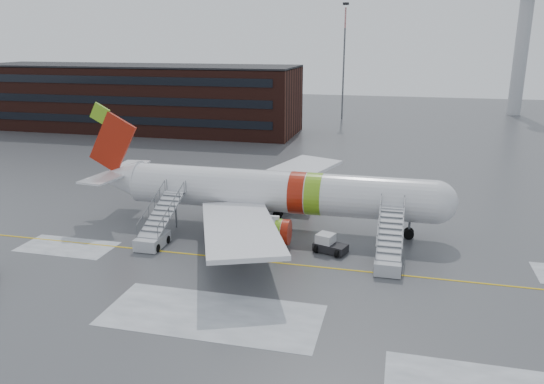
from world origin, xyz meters
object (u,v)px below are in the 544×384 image
(airliner, at_px, (267,192))
(airstair_fwd, at_px, (389,253))
(airstair_aft, at_px, (156,232))
(pushback_tug, at_px, (329,244))

(airliner, bearing_deg, airstair_fwd, -29.83)
(airliner, relative_size, airstair_fwd, 4.55)
(airstair_fwd, height_order, airstair_aft, same)
(airstair_aft, bearing_deg, airstair_fwd, 0.00)
(airstair_fwd, distance_m, pushback_tug, 5.20)
(airliner, height_order, airstair_aft, airliner)
(airstair_fwd, bearing_deg, airstair_aft, 180.00)
(airliner, height_order, pushback_tug, airliner)
(airstair_aft, distance_m, pushback_tug, 14.82)
(airliner, relative_size, pushback_tug, 11.73)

